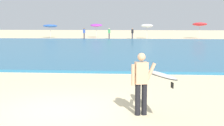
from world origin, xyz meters
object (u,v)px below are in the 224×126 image
Objects in this scene: beach_umbrella_1 at (96,25)px; beachgoer_near_row_left at (132,33)px; beach_umbrella_2 at (147,26)px; beachgoer_near_row_mid at (84,33)px; beach_umbrella_0 at (50,26)px; surfer_with_board at (150,78)px; beach_umbrella_3 at (200,24)px; beachgoer_near_row_right at (109,33)px.

beach_umbrella_1 is 6.56m from beachgoer_near_row_left.
beachgoer_near_row_left is at bearing -154.99° from beach_umbrella_2.
beachgoer_near_row_mid is (-7.11, 0.34, 0.00)m from beachgoer_near_row_left.
beach_umbrella_0 is 0.99× the size of beach_umbrella_1.
surfer_with_board reaches higher than beachgoer_near_row_left.
beach_umbrella_2 is 1.37× the size of beachgoer_near_row_mid.
beach_umbrella_1 is at bearing 9.24° from beach_umbrella_0.
beach_umbrella_1 is 15.59m from beach_umbrella_3.
beach_umbrella_2 reaches higher than beachgoer_near_row_mid.
beach_umbrella_2 reaches higher than surfer_with_board.
beach_umbrella_1 is at bearing 62.66° from beachgoer_near_row_mid.
beach_umbrella_1 is 1.42× the size of beachgoer_near_row_left.
beachgoer_near_row_mid is at bearing -174.93° from beach_umbrella_3.
beach_umbrella_2 reaches higher than beach_umbrella_0.
beachgoer_near_row_left is (-0.95, 36.16, -0.18)m from surfer_with_board.
beach_umbrella_1 is at bearing 164.56° from beach_umbrella_2.
beachgoer_near_row_left is 3.40m from beachgoer_near_row_right.
beach_umbrella_1 reaches higher than beachgoer_near_row_left.
beach_umbrella_0 reaches higher than beachgoer_near_row_right.
beachgoer_near_row_right is (-3.39, 0.25, 0.00)m from beachgoer_near_row_left.
beach_umbrella_0 is 22.53m from beach_umbrella_3.
beachgoer_near_row_mid is (5.55, -1.66, -1.00)m from beach_umbrella_0.
beach_umbrella_2 is 7.81m from beach_umbrella_3.
beach_umbrella_3 is at bearing 6.86° from beachgoer_near_row_right.
beachgoer_near_row_mid is 1.00× the size of beachgoer_near_row_right.
beach_umbrella_3 reaches higher than surfer_with_board.
beach_umbrella_3 is 13.42m from beachgoer_near_row_right.
beach_umbrella_1 reaches higher than surfer_with_board.
beach_umbrella_2 is 5.65m from beachgoer_near_row_right.
beach_umbrella_2 is 2.56m from beachgoer_near_row_left.
beach_umbrella_2 is (14.77, -1.01, 0.07)m from beach_umbrella_0.
beach_umbrella_0 is 14.80m from beach_umbrella_2.
beach_umbrella_3 reaches higher than beach_umbrella_1.
beach_umbrella_0 is at bearing 163.36° from beachgoer_near_row_mid.
beachgoer_near_row_right is (2.27, -2.88, -1.10)m from beach_umbrella_1.
beachgoer_near_row_mid is (-8.06, 36.50, -0.18)m from surfer_with_board.
beach_umbrella_0 reaches higher than beachgoer_near_row_mid.
beachgoer_near_row_left is (12.66, -2.00, -1.00)m from beach_umbrella_0.
beach_umbrella_3 is (22.53, -0.15, 0.29)m from beach_umbrella_0.
beach_umbrella_0 is at bearing 169.33° from beachgoer_near_row_right.
beach_umbrella_0 is (-13.61, 38.16, 0.81)m from surfer_with_board.
surfer_with_board is 39.05m from beach_umbrella_3.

